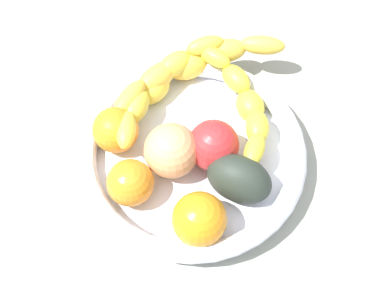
{
  "coord_description": "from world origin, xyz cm",
  "views": [
    {
      "loc": [
        5.55,
        30.04,
        61.47
      ],
      "look_at": [
        0.0,
        0.0,
        8.04
      ],
      "focal_mm": 46.09,
      "sensor_mm": 36.0,
      "label": 1
    }
  ],
  "objects_px": {
    "avocado_dark": "(239,179)",
    "orange_front": "(130,183)",
    "banana_draped_left": "(244,103)",
    "peach_blush": "(171,151)",
    "fruit_bowl": "(192,154)",
    "orange_mid_left": "(116,130)",
    "banana_draped_right": "(159,86)",
    "orange_mid_right": "(199,219)",
    "tomato_red": "(213,145)",
    "banana_arching_top": "(192,66)"
  },
  "relations": [
    {
      "from": "banana_draped_right",
      "to": "orange_mid_right",
      "type": "xyz_separation_m",
      "value": [
        -0.02,
        0.2,
        0.0
      ]
    },
    {
      "from": "banana_draped_left",
      "to": "peach_blush",
      "type": "relative_size",
      "value": 2.97
    },
    {
      "from": "avocado_dark",
      "to": "peach_blush",
      "type": "height_order",
      "value": "peach_blush"
    },
    {
      "from": "avocado_dark",
      "to": "fruit_bowl",
      "type": "bearing_deg",
      "value": -50.08
    },
    {
      "from": "avocado_dark",
      "to": "peach_blush",
      "type": "bearing_deg",
      "value": -33.56
    },
    {
      "from": "banana_arching_top",
      "to": "orange_front",
      "type": "height_order",
      "value": "orange_front"
    },
    {
      "from": "avocado_dark",
      "to": "orange_front",
      "type": "bearing_deg",
      "value": -7.9
    },
    {
      "from": "orange_mid_right",
      "to": "avocado_dark",
      "type": "relative_size",
      "value": 0.79
    },
    {
      "from": "avocado_dark",
      "to": "banana_draped_left",
      "type": "bearing_deg",
      "value": -106.56
    },
    {
      "from": "banana_arching_top",
      "to": "peach_blush",
      "type": "distance_m",
      "value": 0.14
    },
    {
      "from": "banana_arching_top",
      "to": "orange_front",
      "type": "distance_m",
      "value": 0.19
    },
    {
      "from": "banana_draped_right",
      "to": "orange_mid_left",
      "type": "bearing_deg",
      "value": 41.67
    },
    {
      "from": "banana_draped_left",
      "to": "orange_front",
      "type": "distance_m",
      "value": 0.18
    },
    {
      "from": "orange_mid_left",
      "to": "avocado_dark",
      "type": "xyz_separation_m",
      "value": [
        -0.14,
        0.09,
        -0.0
      ]
    },
    {
      "from": "orange_mid_right",
      "to": "peach_blush",
      "type": "distance_m",
      "value": 0.09
    },
    {
      "from": "fruit_bowl",
      "to": "banana_arching_top",
      "type": "bearing_deg",
      "value": -100.61
    },
    {
      "from": "orange_front",
      "to": "avocado_dark",
      "type": "xyz_separation_m",
      "value": [
        -0.13,
        0.02,
        -0.0
      ]
    },
    {
      "from": "banana_arching_top",
      "to": "banana_draped_right",
      "type": "bearing_deg",
      "value": 28.01
    },
    {
      "from": "banana_draped_right",
      "to": "orange_mid_right",
      "type": "bearing_deg",
      "value": 95.24
    },
    {
      "from": "fruit_bowl",
      "to": "avocado_dark",
      "type": "relative_size",
      "value": 3.6
    },
    {
      "from": "banana_arching_top",
      "to": "orange_mid_left",
      "type": "height_order",
      "value": "orange_mid_left"
    },
    {
      "from": "orange_front",
      "to": "orange_mid_left",
      "type": "relative_size",
      "value": 0.97
    },
    {
      "from": "orange_mid_right",
      "to": "tomato_red",
      "type": "bearing_deg",
      "value": -111.05
    },
    {
      "from": "orange_front",
      "to": "orange_mid_right",
      "type": "height_order",
      "value": "orange_mid_right"
    },
    {
      "from": "fruit_bowl",
      "to": "orange_mid_left",
      "type": "height_order",
      "value": "orange_mid_left"
    },
    {
      "from": "banana_draped_left",
      "to": "orange_mid_right",
      "type": "distance_m",
      "value": 0.17
    },
    {
      "from": "banana_draped_right",
      "to": "tomato_red",
      "type": "relative_size",
      "value": 2.59
    },
    {
      "from": "tomato_red",
      "to": "peach_blush",
      "type": "relative_size",
      "value": 0.94
    },
    {
      "from": "banana_draped_left",
      "to": "avocado_dark",
      "type": "height_order",
      "value": "avocado_dark"
    },
    {
      "from": "banana_arching_top",
      "to": "orange_mid_right",
      "type": "xyz_separation_m",
      "value": [
        0.03,
        0.22,
        0.0
      ]
    },
    {
      "from": "orange_front",
      "to": "peach_blush",
      "type": "height_order",
      "value": "peach_blush"
    },
    {
      "from": "fruit_bowl",
      "to": "tomato_red",
      "type": "xyz_separation_m",
      "value": [
        -0.03,
        0.01,
        0.03
      ]
    },
    {
      "from": "fruit_bowl",
      "to": "peach_blush",
      "type": "distance_m",
      "value": 0.04
    },
    {
      "from": "fruit_bowl",
      "to": "tomato_red",
      "type": "bearing_deg",
      "value": 162.56
    },
    {
      "from": "banana_draped_left",
      "to": "banana_arching_top",
      "type": "distance_m",
      "value": 0.09
    },
    {
      "from": "banana_draped_left",
      "to": "peach_blush",
      "type": "distance_m",
      "value": 0.12
    },
    {
      "from": "banana_draped_left",
      "to": "orange_mid_right",
      "type": "height_order",
      "value": "orange_mid_right"
    },
    {
      "from": "banana_arching_top",
      "to": "tomato_red",
      "type": "distance_m",
      "value": 0.13
    },
    {
      "from": "orange_mid_right",
      "to": "avocado_dark",
      "type": "xyz_separation_m",
      "value": [
        -0.06,
        -0.04,
        -0.0
      ]
    },
    {
      "from": "orange_mid_left",
      "to": "orange_mid_right",
      "type": "xyz_separation_m",
      "value": [
        -0.08,
        0.14,
        0.0
      ]
    },
    {
      "from": "banana_draped_left",
      "to": "banana_arching_top",
      "type": "xyz_separation_m",
      "value": [
        0.06,
        -0.07,
        0.0
      ]
    },
    {
      "from": "banana_draped_right",
      "to": "banana_arching_top",
      "type": "relative_size",
      "value": 0.66
    },
    {
      "from": "fruit_bowl",
      "to": "banana_draped_right",
      "type": "xyz_separation_m",
      "value": [
        0.03,
        -0.1,
        0.03
      ]
    },
    {
      "from": "orange_mid_right",
      "to": "peach_blush",
      "type": "height_order",
      "value": "peach_blush"
    },
    {
      "from": "banana_arching_top",
      "to": "peach_blush",
      "type": "relative_size",
      "value": 3.71
    },
    {
      "from": "banana_arching_top",
      "to": "orange_front",
      "type": "relative_size",
      "value": 4.44
    },
    {
      "from": "banana_draped_left",
      "to": "banana_draped_right",
      "type": "xyz_separation_m",
      "value": [
        0.11,
        -0.05,
        0.0
      ]
    },
    {
      "from": "fruit_bowl",
      "to": "orange_mid_left",
      "type": "relative_size",
      "value": 4.96
    },
    {
      "from": "orange_front",
      "to": "tomato_red",
      "type": "height_order",
      "value": "tomato_red"
    },
    {
      "from": "orange_front",
      "to": "orange_mid_left",
      "type": "distance_m",
      "value": 0.08
    }
  ]
}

